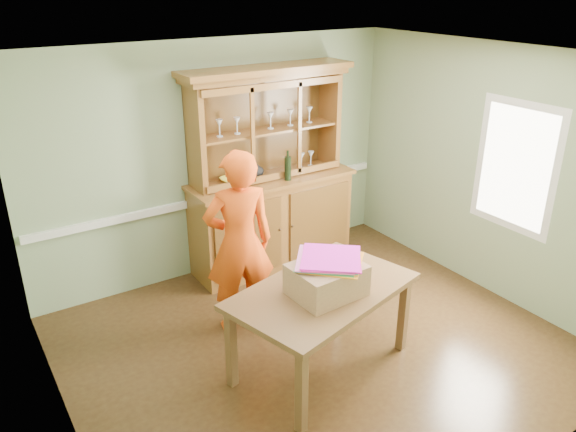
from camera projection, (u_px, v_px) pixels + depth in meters
floor at (317, 345)px, 5.43m from camera, size 4.50×4.50×0.00m
ceiling at (325, 59)px, 4.37m from camera, size 4.50×4.50×0.00m
wall_back at (219, 160)px, 6.45m from camera, size 4.50×0.00×4.50m
wall_left at (50, 289)px, 3.78m from camera, size 0.00×4.00×4.00m
wall_right at (490, 173)px, 6.02m from camera, size 0.00×4.00×4.00m
wall_front at (516, 329)px, 3.36m from camera, size 4.50×0.00×4.50m
chair_rail at (221, 197)px, 6.60m from camera, size 4.41×0.05×0.08m
framed_map at (39, 245)px, 3.94m from camera, size 0.03×0.60×0.46m
window_panel at (515, 167)px, 5.72m from camera, size 0.03×0.96×1.36m
china_hutch at (270, 199)px, 6.70m from camera, size 2.03×0.67×2.39m
dining_table at (322, 298)px, 4.88m from camera, size 1.81×1.35×0.81m
cardboard_box at (327, 280)px, 4.71m from camera, size 0.60×0.49×0.27m
kite_stack at (329, 260)px, 4.69m from camera, size 0.68×0.68×0.05m
person at (239, 243)px, 5.38m from camera, size 0.77×0.60×1.87m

